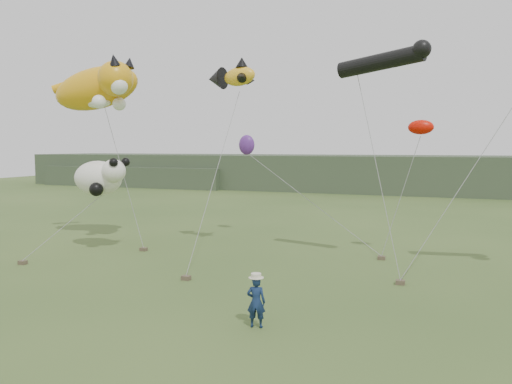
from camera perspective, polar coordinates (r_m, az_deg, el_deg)
ground at (r=15.75m, az=-6.81°, el=-13.33°), size 120.00×120.00×0.00m
headland at (r=58.84m, az=11.04°, el=2.09°), size 90.00×13.00×4.00m
festival_attendant at (r=14.11m, az=0.02°, el=-12.46°), size 0.58×0.44×1.43m
sandbag_anchors at (r=21.11m, az=-3.94°, el=-8.28°), size 15.64×6.64×0.16m
cat_kite at (r=26.64m, az=-17.36°, el=11.38°), size 6.00×3.30×2.96m
fish_kite at (r=23.61m, az=-2.90°, el=13.03°), size 2.70×1.79×1.36m
tube_kites at (r=20.92m, az=23.62°, el=13.28°), size 10.30×1.76×1.95m
panda_kite at (r=24.86m, az=-17.34°, el=1.60°), size 2.93×1.89×1.82m
misc_kites at (r=25.54m, az=6.10°, el=6.10°), size 10.36×3.52×1.62m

